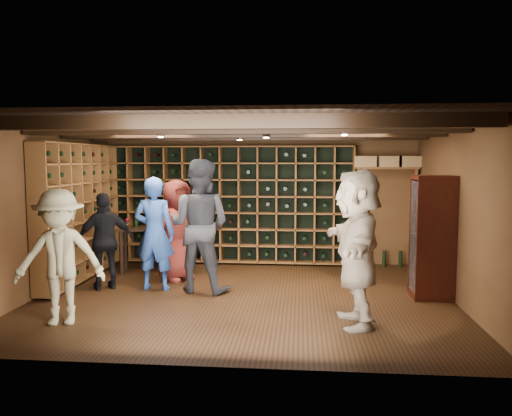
# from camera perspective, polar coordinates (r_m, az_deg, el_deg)

# --- Properties ---
(ground) EXTENTS (6.00, 6.00, 0.00)m
(ground) POSITION_cam_1_polar(r_m,az_deg,el_deg) (7.43, -1.43, -10.10)
(ground) COLOR black
(ground) RESTS_ON ground
(room_shell) EXTENTS (6.00, 6.00, 6.00)m
(room_shell) POSITION_cam_1_polar(r_m,az_deg,el_deg) (7.22, -1.43, 8.85)
(room_shell) COLOR brown
(room_shell) RESTS_ON ground
(wine_rack_back) EXTENTS (4.65, 0.30, 2.20)m
(wine_rack_back) POSITION_cam_1_polar(r_m,az_deg,el_deg) (9.57, -2.97, 0.42)
(wine_rack_back) COLOR brown
(wine_rack_back) RESTS_ON ground
(wine_rack_left) EXTENTS (0.30, 2.65, 2.20)m
(wine_rack_left) POSITION_cam_1_polar(r_m,az_deg,el_deg) (8.78, -19.48, -0.36)
(wine_rack_left) COLOR brown
(wine_rack_left) RESTS_ON ground
(crate_shelf) EXTENTS (1.20, 0.32, 2.07)m
(crate_shelf) POSITION_cam_1_polar(r_m,az_deg,el_deg) (9.57, 14.69, 2.76)
(crate_shelf) COLOR brown
(crate_shelf) RESTS_ON ground
(display_cabinet) EXTENTS (0.55, 0.50, 1.75)m
(display_cabinet) POSITION_cam_1_polar(r_m,az_deg,el_deg) (7.64, 19.46, -3.42)
(display_cabinet) COLOR #33100A
(display_cabinet) RESTS_ON ground
(man_blue_shirt) EXTENTS (0.66, 0.46, 1.75)m
(man_blue_shirt) POSITION_cam_1_polar(r_m,az_deg,el_deg) (7.85, -11.53, -2.85)
(man_blue_shirt) COLOR navy
(man_blue_shirt) RESTS_ON ground
(man_grey_suit) EXTENTS (1.11, 0.94, 2.01)m
(man_grey_suit) POSITION_cam_1_polar(r_m,az_deg,el_deg) (7.62, -6.48, -2.02)
(man_grey_suit) COLOR black
(man_grey_suit) RESTS_ON ground
(guest_red_floral) EXTENTS (0.90, 0.98, 1.67)m
(guest_red_floral) POSITION_cam_1_polar(r_m,az_deg,el_deg) (8.38, -9.02, -2.52)
(guest_red_floral) COLOR maroon
(guest_red_floral) RESTS_ON ground
(guest_woman_black) EXTENTS (0.94, 0.78, 1.50)m
(guest_woman_black) POSITION_cam_1_polar(r_m,az_deg,el_deg) (8.06, -16.84, -3.64)
(guest_woman_black) COLOR black
(guest_woman_black) RESTS_ON ground
(guest_khaki) EXTENTS (1.18, 0.84, 1.65)m
(guest_khaki) POSITION_cam_1_polar(r_m,az_deg,el_deg) (6.53, -21.54, -5.25)
(guest_khaki) COLOR #9A906A
(guest_khaki) RESTS_ON ground
(guest_beige) EXTENTS (0.66, 1.79, 1.89)m
(guest_beige) POSITION_cam_1_polar(r_m,az_deg,el_deg) (6.13, 11.50, -4.48)
(guest_beige) COLOR tan
(guest_beige) RESTS_ON ground
(tasting_table) EXTENTS (1.15, 0.74, 1.09)m
(tasting_table) POSITION_cam_1_polar(r_m,az_deg,el_deg) (9.11, -11.90, -2.68)
(tasting_table) COLOR black
(tasting_table) RESTS_ON ground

